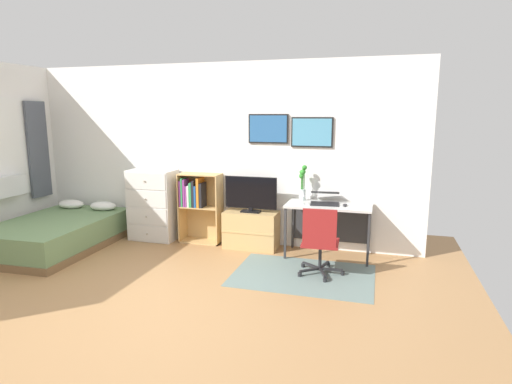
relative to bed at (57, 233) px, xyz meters
name	(u,v)px	position (x,y,z in m)	size (l,w,h in m)	color
ground_plane	(133,304)	(2.13, -1.36, -0.22)	(7.20, 7.20, 0.00)	#A87A4C
wall_back_with_posters	(218,154)	(2.14, 1.07, 1.13)	(6.12, 0.09, 2.70)	white
area_rug	(303,275)	(3.68, -0.07, -0.22)	(1.70, 1.20, 0.01)	slate
bed	(57,233)	(0.00, 0.00, 0.00)	(1.44, 2.08, 0.56)	brown
dresser	(153,205)	(1.15, 0.80, 0.33)	(0.72, 0.46, 1.10)	silver
bookshelf	(198,201)	(1.88, 0.86, 0.42)	(0.64, 0.30, 1.06)	tan
tv_stand	(251,230)	(2.75, 0.81, 0.05)	(0.78, 0.41, 0.54)	tan
television	(251,195)	(2.75, 0.79, 0.58)	(0.77, 0.16, 0.52)	black
desk	(329,213)	(3.88, 0.80, 0.38)	(1.15, 0.58, 0.74)	silver
office_chair	(320,240)	(3.88, -0.04, 0.24)	(0.56, 0.58, 0.86)	#232326
laptop	(325,199)	(3.82, 0.78, 0.59)	(0.42, 0.45, 0.17)	black
computer_mouse	(345,205)	(4.10, 0.67, 0.54)	(0.06, 0.10, 0.03)	#262628
bamboo_vase	(303,182)	(3.49, 0.90, 0.78)	(0.11, 0.11, 0.50)	silver
wine_glass	(303,195)	(3.54, 0.63, 0.65)	(0.07, 0.07, 0.18)	silver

